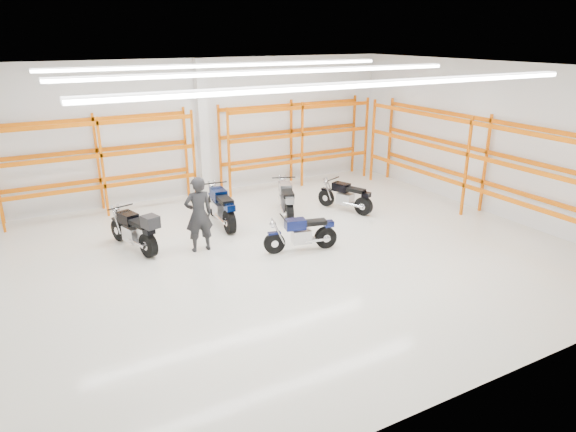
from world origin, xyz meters
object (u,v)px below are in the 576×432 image
motorcycle_main (304,234)px  motorcycle_back_a (136,231)px  motorcycle_back_c (286,201)px  motorcycle_back_d (347,197)px  motorcycle_back_b (222,208)px  standing_man (199,214)px  structural_column (203,129)px

motorcycle_main → motorcycle_back_a: bearing=151.7°
motorcycle_back_a → motorcycle_back_c: motorcycle_back_a is taller
motorcycle_main → motorcycle_back_c: motorcycle_back_c is taller
motorcycle_back_a → motorcycle_back_d: size_ratio=1.16×
motorcycle_back_a → motorcycle_back_d: (6.46, -0.02, -0.09)m
motorcycle_back_b → standing_man: (-1.17, -1.44, 0.45)m
motorcycle_main → structural_column: bearing=94.8°
motorcycle_back_b → motorcycle_back_c: (1.98, -0.23, -0.02)m
motorcycle_main → motorcycle_back_d: 3.38m
standing_man → motorcycle_back_c: bearing=-156.5°
motorcycle_main → motorcycle_back_b: motorcycle_back_b is taller
motorcycle_back_a → standing_man: 1.66m
motorcycle_back_c → motorcycle_back_d: size_ratio=1.13×
motorcycle_back_b → motorcycle_back_c: size_ratio=1.09×
motorcycle_back_a → motorcycle_back_b: motorcycle_back_a is taller
motorcycle_back_c → standing_man: size_ratio=1.07×
motorcycle_back_d → motorcycle_back_a: bearing=179.8°
motorcycle_back_c → structural_column: structural_column is taller
motorcycle_main → standing_man: (-2.32, 1.26, 0.53)m
motorcycle_back_c → standing_man: (-3.15, -1.21, 0.47)m
motorcycle_back_c → structural_column: (-1.32, 3.38, 1.75)m
motorcycle_back_a → structural_column: (3.25, 3.83, 1.71)m
motorcycle_back_d → standing_man: standing_man is taller
motorcycle_back_a → motorcycle_back_b: size_ratio=0.95×
structural_column → standing_man: bearing=-111.8°
motorcycle_main → motorcycle_back_d: motorcycle_back_d is taller
motorcycle_back_c → standing_man: 3.41m
motorcycle_main → standing_man: bearing=151.4°
motorcycle_back_b → structural_column: 3.65m
standing_man → motorcycle_back_d: bearing=-169.1°
motorcycle_back_c → motorcycle_main: bearing=-108.7°
motorcycle_back_b → standing_man: 1.91m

